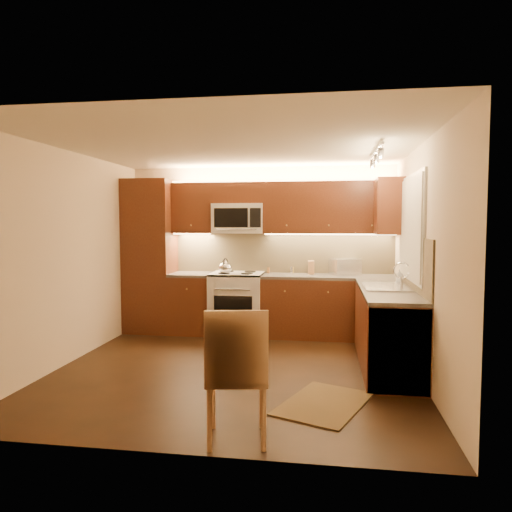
% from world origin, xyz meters
% --- Properties ---
extents(floor, '(4.00, 4.00, 0.01)m').
position_xyz_m(floor, '(0.00, 0.00, 0.00)').
color(floor, black).
rests_on(floor, ground).
extents(ceiling, '(4.00, 4.00, 0.01)m').
position_xyz_m(ceiling, '(0.00, 0.00, 2.50)').
color(ceiling, beige).
rests_on(ceiling, ground).
extents(wall_back, '(4.00, 0.01, 2.50)m').
position_xyz_m(wall_back, '(0.00, 2.00, 1.25)').
color(wall_back, beige).
rests_on(wall_back, ground).
extents(wall_front, '(4.00, 0.01, 2.50)m').
position_xyz_m(wall_front, '(0.00, -2.00, 1.25)').
color(wall_front, beige).
rests_on(wall_front, ground).
extents(wall_left, '(0.01, 4.00, 2.50)m').
position_xyz_m(wall_left, '(-2.00, 0.00, 1.25)').
color(wall_left, beige).
rests_on(wall_left, ground).
extents(wall_right, '(0.01, 4.00, 2.50)m').
position_xyz_m(wall_right, '(2.00, 0.00, 1.25)').
color(wall_right, beige).
rests_on(wall_right, ground).
extents(pantry, '(0.70, 0.60, 2.30)m').
position_xyz_m(pantry, '(-1.65, 1.70, 1.15)').
color(pantry, '#43190E').
rests_on(pantry, floor).
extents(base_cab_back_left, '(0.62, 0.60, 0.86)m').
position_xyz_m(base_cab_back_left, '(-0.99, 1.70, 0.43)').
color(base_cab_back_left, '#43190E').
rests_on(base_cab_back_left, floor).
extents(counter_back_left, '(0.62, 0.60, 0.04)m').
position_xyz_m(counter_back_left, '(-0.99, 1.70, 0.88)').
color(counter_back_left, '#322F2D').
rests_on(counter_back_left, base_cab_back_left).
extents(base_cab_back_right, '(1.92, 0.60, 0.86)m').
position_xyz_m(base_cab_back_right, '(1.04, 1.70, 0.43)').
color(base_cab_back_right, '#43190E').
rests_on(base_cab_back_right, floor).
extents(counter_back_right, '(1.92, 0.60, 0.04)m').
position_xyz_m(counter_back_right, '(1.04, 1.70, 0.88)').
color(counter_back_right, '#322F2D').
rests_on(counter_back_right, base_cab_back_right).
extents(base_cab_right, '(0.60, 2.00, 0.86)m').
position_xyz_m(base_cab_right, '(1.70, 0.40, 0.43)').
color(base_cab_right, '#43190E').
rests_on(base_cab_right, floor).
extents(counter_right, '(0.60, 2.00, 0.04)m').
position_xyz_m(counter_right, '(1.70, 0.40, 0.88)').
color(counter_right, '#322F2D').
rests_on(counter_right, base_cab_right).
extents(dishwasher, '(0.58, 0.60, 0.84)m').
position_xyz_m(dishwasher, '(1.70, -0.30, 0.43)').
color(dishwasher, silver).
rests_on(dishwasher, floor).
extents(backsplash_back, '(3.30, 0.02, 0.60)m').
position_xyz_m(backsplash_back, '(0.35, 1.99, 1.20)').
color(backsplash_back, tan).
rests_on(backsplash_back, wall_back).
extents(backsplash_right, '(0.02, 2.00, 0.60)m').
position_xyz_m(backsplash_right, '(1.99, 0.40, 1.20)').
color(backsplash_right, tan).
rests_on(backsplash_right, wall_right).
extents(upper_cab_back_left, '(0.62, 0.35, 0.75)m').
position_xyz_m(upper_cab_back_left, '(-0.99, 1.82, 1.88)').
color(upper_cab_back_left, '#43190E').
rests_on(upper_cab_back_left, wall_back).
extents(upper_cab_back_right, '(1.92, 0.35, 0.75)m').
position_xyz_m(upper_cab_back_right, '(1.04, 1.82, 1.88)').
color(upper_cab_back_right, '#43190E').
rests_on(upper_cab_back_right, wall_back).
extents(upper_cab_bridge, '(0.76, 0.35, 0.31)m').
position_xyz_m(upper_cab_bridge, '(-0.30, 1.82, 2.09)').
color(upper_cab_bridge, '#43190E').
rests_on(upper_cab_bridge, wall_back).
extents(upper_cab_right_corner, '(0.35, 0.50, 0.75)m').
position_xyz_m(upper_cab_right_corner, '(1.82, 1.40, 1.88)').
color(upper_cab_right_corner, '#43190E').
rests_on(upper_cab_right_corner, wall_right).
extents(stove, '(0.76, 0.65, 0.92)m').
position_xyz_m(stove, '(-0.30, 1.68, 0.46)').
color(stove, silver).
rests_on(stove, floor).
extents(microwave, '(0.76, 0.38, 0.44)m').
position_xyz_m(microwave, '(-0.30, 1.81, 1.72)').
color(microwave, silver).
rests_on(microwave, wall_back).
extents(window_frame, '(0.03, 1.44, 1.24)m').
position_xyz_m(window_frame, '(1.99, 0.55, 1.60)').
color(window_frame, silver).
rests_on(window_frame, wall_right).
extents(window_blinds, '(0.02, 1.36, 1.16)m').
position_xyz_m(window_blinds, '(1.97, 0.55, 1.60)').
color(window_blinds, silver).
rests_on(window_blinds, wall_right).
extents(sink, '(0.52, 0.86, 0.15)m').
position_xyz_m(sink, '(1.70, 0.55, 0.98)').
color(sink, silver).
rests_on(sink, counter_right).
extents(faucet, '(0.20, 0.04, 0.30)m').
position_xyz_m(faucet, '(1.88, 0.55, 1.05)').
color(faucet, silver).
rests_on(faucet, counter_right).
extents(track_light_bar, '(0.04, 1.20, 0.03)m').
position_xyz_m(track_light_bar, '(1.55, 0.40, 2.46)').
color(track_light_bar, silver).
rests_on(track_light_bar, ceiling).
extents(kettle, '(0.24, 0.24, 0.23)m').
position_xyz_m(kettle, '(-0.45, 1.51, 1.03)').
color(kettle, silver).
rests_on(kettle, stove).
extents(toaster_oven, '(0.48, 0.43, 0.24)m').
position_xyz_m(toaster_oven, '(1.27, 1.82, 1.02)').
color(toaster_oven, silver).
rests_on(toaster_oven, counter_back_right).
extents(knife_block, '(0.10, 0.15, 0.20)m').
position_xyz_m(knife_block, '(0.78, 1.85, 1.00)').
color(knife_block, '#A6764B').
rests_on(knife_block, counter_back_right).
extents(spice_jar_a, '(0.06, 0.06, 0.09)m').
position_xyz_m(spice_jar_a, '(0.14, 1.90, 0.94)').
color(spice_jar_a, silver).
rests_on(spice_jar_a, counter_back_right).
extents(spice_jar_b, '(0.05, 0.05, 0.09)m').
position_xyz_m(spice_jar_b, '(0.14, 1.87, 0.94)').
color(spice_jar_b, brown).
rests_on(spice_jar_b, counter_back_right).
extents(spice_jar_c, '(0.05, 0.05, 0.10)m').
position_xyz_m(spice_jar_c, '(0.49, 1.87, 0.95)').
color(spice_jar_c, silver).
rests_on(spice_jar_c, counter_back_right).
extents(spice_jar_d, '(0.05, 0.05, 0.09)m').
position_xyz_m(spice_jar_d, '(0.50, 1.94, 0.95)').
color(spice_jar_d, olive).
rests_on(spice_jar_d, counter_back_right).
extents(soap_bottle, '(0.09, 0.09, 0.17)m').
position_xyz_m(soap_bottle, '(1.92, 1.01, 0.98)').
color(soap_bottle, silver).
rests_on(soap_bottle, counter_right).
extents(rug, '(0.97, 1.15, 0.01)m').
position_xyz_m(rug, '(1.00, -0.90, 0.01)').
color(rug, black).
rests_on(rug, floor).
extents(dining_chair, '(0.53, 0.53, 1.03)m').
position_xyz_m(dining_chair, '(0.34, -1.70, 0.52)').
color(dining_chair, '#A6764B').
rests_on(dining_chair, floor).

